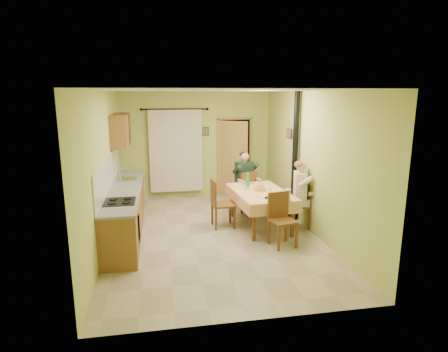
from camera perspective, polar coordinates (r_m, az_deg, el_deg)
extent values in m
cube|color=tan|center=(7.59, -1.75, -8.74)|extent=(4.00, 6.00, 0.01)
cube|color=#BDCE6A|center=(10.15, -4.27, 4.81)|extent=(4.00, 0.04, 2.80)
cube|color=#BDCE6A|center=(4.35, 3.93, -5.59)|extent=(4.00, 0.04, 2.80)
cube|color=#BDCE6A|center=(7.20, -17.77, 1.10)|extent=(0.04, 6.00, 2.80)
cube|color=#BDCE6A|center=(7.74, 13.00, 2.14)|extent=(0.04, 6.00, 2.80)
cube|color=white|center=(7.08, -1.90, 12.90)|extent=(4.00, 6.00, 0.04)
cube|color=brown|center=(7.79, -14.73, -5.18)|extent=(0.60, 3.60, 0.88)
cube|color=gray|center=(7.66, -14.92, -1.90)|extent=(0.64, 3.64, 0.04)
cube|color=white|center=(7.62, -17.19, 0.43)|extent=(0.02, 3.60, 0.66)
cube|color=silver|center=(8.44, -14.50, -0.47)|extent=(0.42, 0.42, 0.03)
cube|color=black|center=(6.70, -15.61, -3.78)|extent=(0.52, 0.56, 0.02)
cube|color=black|center=(6.82, -12.88, -7.54)|extent=(0.01, 0.55, 0.55)
cube|color=brown|center=(8.78, -15.42, 6.82)|extent=(0.35, 1.40, 0.70)
cylinder|color=black|center=(9.91, -7.51, 10.07)|extent=(1.70, 0.04, 0.04)
cube|color=silver|center=(10.03, -7.33, 3.78)|extent=(1.40, 0.06, 2.20)
cube|color=black|center=(10.35, 1.57, 2.91)|extent=(0.84, 0.03, 2.06)
cube|color=tan|center=(10.25, -0.88, 2.82)|extent=(0.06, 0.06, 2.12)
cube|color=tan|center=(10.43, 4.01, 2.96)|extent=(0.06, 0.06, 2.12)
cube|color=tan|center=(10.21, 1.62, 8.77)|extent=(0.96, 0.06, 0.06)
cube|color=tan|center=(10.08, 1.42, 2.60)|extent=(0.69, 0.52, 2.04)
cube|color=#EDB17B|center=(7.82, 5.61, -2.46)|extent=(1.17, 1.82, 0.04)
cube|color=#EDB17B|center=(7.07, 8.01, -5.08)|extent=(1.04, 0.09, 0.22)
cube|color=#EDB17B|center=(8.64, 3.62, -1.73)|extent=(1.04, 0.09, 0.22)
cube|color=#EDB17B|center=(7.69, 1.92, -3.52)|extent=(0.15, 1.74, 0.22)
cube|color=#EDB17B|center=(8.03, 9.10, -2.96)|extent=(0.15, 1.74, 0.22)
cylinder|color=white|center=(8.42, 4.30, -1.15)|extent=(0.25, 0.25, 0.02)
ellipsoid|color=#CC7233|center=(8.42, 4.30, -1.01)|extent=(0.12, 0.12, 0.05)
cylinder|color=white|center=(7.26, 7.07, -3.44)|extent=(0.25, 0.25, 0.02)
ellipsoid|color=#CC7233|center=(7.25, 7.08, -3.28)|extent=(0.12, 0.12, 0.05)
cylinder|color=white|center=(7.61, 8.15, -2.72)|extent=(0.25, 0.25, 0.02)
ellipsoid|color=#CC7233|center=(7.61, 8.16, -2.56)|extent=(0.12, 0.12, 0.05)
cylinder|color=white|center=(7.94, 3.41, -1.97)|extent=(0.25, 0.25, 0.02)
ellipsoid|color=#CC7233|center=(7.94, 3.41, -1.82)|extent=(0.12, 0.12, 0.05)
cylinder|color=gold|center=(7.85, 5.49, -1.95)|extent=(0.26, 0.26, 0.08)
cylinder|color=white|center=(7.31, 7.08, -3.31)|extent=(0.28, 0.28, 0.02)
cube|color=tan|center=(7.34, 6.95, -3.09)|extent=(0.07, 0.05, 0.03)
cube|color=tan|center=(7.29, 7.02, -3.20)|extent=(0.07, 0.06, 0.03)
cube|color=tan|center=(7.30, 6.90, -3.16)|extent=(0.06, 0.07, 0.03)
cube|color=tan|center=(7.26, 7.11, -3.26)|extent=(0.07, 0.06, 0.03)
cube|color=tan|center=(7.36, 6.75, -3.04)|extent=(0.06, 0.07, 0.03)
cube|color=tan|center=(7.29, 7.09, -3.19)|extent=(0.06, 0.07, 0.03)
cylinder|color=silver|center=(7.74, 7.03, -2.11)|extent=(0.07, 0.07, 0.10)
cylinder|color=silver|center=(8.18, 5.68, -1.29)|extent=(0.07, 0.07, 0.10)
cylinder|color=white|center=(7.16, 9.70, -2.83)|extent=(0.11, 0.11, 0.22)
cylinder|color=silver|center=(7.15, 9.71, -2.60)|extent=(0.02, 0.02, 0.30)
cube|color=brown|center=(8.90, 3.17, -2.31)|extent=(0.52, 0.52, 0.04)
cube|color=brown|center=(8.68, 3.81, -0.94)|extent=(0.41, 0.16, 0.47)
cube|color=brown|center=(6.92, 8.98, -6.81)|extent=(0.50, 0.50, 0.04)
cube|color=brown|center=(6.99, 8.25, -4.31)|extent=(0.42, 0.12, 0.48)
cube|color=brown|center=(7.92, 11.60, -4.41)|extent=(0.44, 0.44, 0.04)
cube|color=brown|center=(7.89, 12.87, -2.78)|extent=(0.12, 0.37, 0.43)
cube|color=brown|center=(7.82, -0.12, -4.39)|extent=(0.48, 0.48, 0.04)
cube|color=brown|center=(7.70, -1.62, -2.50)|extent=(0.06, 0.45, 0.52)
cube|color=#192D23|center=(8.80, 3.50, -1.95)|extent=(0.46, 0.49, 0.16)
cube|color=#192D23|center=(8.83, 3.10, 0.44)|extent=(0.45, 0.33, 0.54)
sphere|color=tan|center=(8.74, 3.16, 2.93)|extent=(0.21, 0.21, 0.21)
ellipsoid|color=black|center=(8.77, 3.04, 3.22)|extent=(0.21, 0.21, 0.16)
cube|color=silver|center=(7.92, 12.34, -3.85)|extent=(0.47, 0.44, 0.16)
cube|color=silver|center=(7.81, 11.52, -1.39)|extent=(0.30, 0.44, 0.54)
sphere|color=tan|center=(7.73, 11.72, 1.42)|extent=(0.21, 0.21, 0.21)
ellipsoid|color=olive|center=(7.71, 11.44, 1.71)|extent=(0.21, 0.21, 0.16)
cylinder|color=black|center=(8.26, 10.74, 2.86)|extent=(0.12, 0.12, 2.80)
cylinder|color=black|center=(8.55, 10.41, -5.42)|extent=(0.24, 0.24, 0.30)
cube|color=black|center=(10.11, -2.87, 6.79)|extent=(0.19, 0.03, 0.23)
cube|color=brown|center=(8.78, 9.91, 6.42)|extent=(0.03, 0.31, 0.21)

